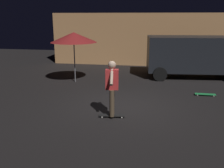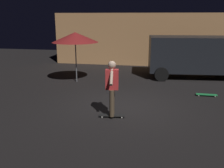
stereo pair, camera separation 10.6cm
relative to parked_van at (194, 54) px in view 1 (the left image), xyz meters
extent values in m
plane|color=black|center=(-2.96, -5.01, -1.16)|extent=(28.00, 28.00, 0.00)
cube|color=tan|center=(-2.57, 4.27, 0.44)|extent=(11.67, 3.41, 3.20)
cube|color=black|center=(-0.01, 0.00, 0.02)|extent=(4.74, 2.28, 1.70)
cylinder|color=black|center=(1.65, 1.13, -0.83)|extent=(0.68, 0.28, 0.66)
cylinder|color=black|center=(-1.84, 0.84, -0.83)|extent=(0.68, 0.28, 0.66)
cylinder|color=black|center=(-1.67, -1.14, -0.83)|extent=(0.68, 0.28, 0.66)
cylinder|color=slate|center=(-5.60, -1.98, -0.06)|extent=(0.05, 0.05, 2.20)
cone|color=#A52626|center=(-5.60, -1.98, 0.91)|extent=(2.10, 2.10, 0.45)
cube|color=black|center=(-3.17, -6.00, -1.10)|extent=(0.80, 0.29, 0.02)
sphere|color=silver|center=(-2.88, -5.88, -1.13)|extent=(0.05, 0.05, 0.05)
sphere|color=silver|center=(-2.86, -6.05, -1.13)|extent=(0.05, 0.05, 0.05)
sphere|color=silver|center=(-3.48, -5.95, -1.13)|extent=(0.05, 0.05, 0.05)
sphere|color=silver|center=(-3.46, -6.12, -1.13)|extent=(0.05, 0.05, 0.05)
cube|color=green|center=(0.05, -3.24, -1.10)|extent=(0.78, 0.22, 0.02)
sphere|color=silver|center=(-0.25, -3.32, -1.13)|extent=(0.05, 0.05, 0.05)
sphere|color=silver|center=(-0.25, -3.15, -1.13)|extent=(0.05, 0.05, 0.05)
sphere|color=silver|center=(0.35, -3.33, -1.13)|extent=(0.05, 0.05, 0.05)
sphere|color=silver|center=(0.35, -3.16, -1.13)|extent=(0.05, 0.05, 0.05)
cylinder|color=brown|center=(-3.19, -5.89, -0.68)|extent=(0.14, 0.14, 0.82)
cylinder|color=brown|center=(-3.16, -6.11, -0.68)|extent=(0.14, 0.14, 0.82)
cube|color=red|center=(-3.17, -6.00, 0.03)|extent=(0.40, 0.26, 0.60)
sphere|color=beige|center=(-3.17, -6.00, 0.46)|extent=(0.23, 0.23, 0.23)
cylinder|color=beige|center=(-3.20, -5.78, 0.18)|extent=(0.15, 0.55, 0.46)
cylinder|color=beige|center=(-3.15, -6.22, 0.18)|extent=(0.15, 0.55, 0.46)
camera|label=1|loc=(-1.97, -13.17, 1.82)|focal=40.85mm
camera|label=2|loc=(-1.87, -13.15, 1.82)|focal=40.85mm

